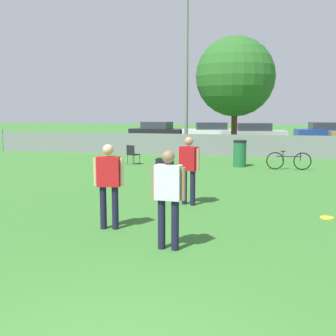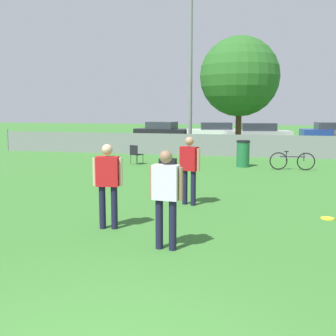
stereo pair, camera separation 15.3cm
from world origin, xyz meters
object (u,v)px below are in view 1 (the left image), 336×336
at_px(player_receiver_white, 168,192).
at_px(trash_bin, 240,153).
at_px(gear_bag_sideline, 165,162).
at_px(tree_near_pole, 235,77).
at_px(parked_car_silver, 253,134).
at_px(parked_car_blue, 326,132).
at_px(player_thrower_red, 189,165).
at_px(parked_car_dark, 157,131).
at_px(parked_car_white, 211,132).
at_px(light_pole, 187,48).
at_px(player_defender_red, 109,180).
at_px(folding_chair_sideline, 132,153).
at_px(bicycle_sideline, 289,161).
at_px(frisbee_disc, 327,218).

distance_m(player_receiver_white, trash_bin, 10.72).
bearing_deg(gear_bag_sideline, trash_bin, 9.01).
distance_m(tree_near_pole, parked_car_silver, 6.54).
bearing_deg(tree_near_pole, parked_car_blue, 56.46).
relative_size(player_thrower_red, parked_car_dark, 0.41).
distance_m(gear_bag_sideline, parked_car_white, 13.66).
bearing_deg(parked_car_white, tree_near_pole, -85.33).
height_order(light_pole, player_thrower_red, light_pole).
relative_size(player_defender_red, folding_chair_sideline, 2.04).
bearing_deg(bicycle_sideline, player_defender_red, -117.23).
xyz_separation_m(tree_near_pole, folding_chair_sideline, (-3.89, -6.36, -3.61)).
xyz_separation_m(player_thrower_red, player_receiver_white, (0.24, -3.39, 0.00)).
xyz_separation_m(bicycle_sideline, parked_car_dark, (-8.78, 13.72, 0.31)).
xyz_separation_m(light_pole, parked_car_blue, (8.62, 10.16, -4.88)).
xyz_separation_m(parked_car_white, parked_car_silver, (3.04, -1.58, 0.01)).
bearing_deg(parked_car_dark, tree_near_pole, -40.37).
bearing_deg(player_receiver_white, frisbee_disc, 48.33).
bearing_deg(gear_bag_sideline, parked_car_white, 88.73).
distance_m(frisbee_disc, gear_bag_sideline, 9.19).
relative_size(light_pole, bicycle_sideline, 5.53).
xyz_separation_m(frisbee_disc, parked_car_white, (-5.08, 21.10, 0.66)).
bearing_deg(gear_bag_sideline, parked_car_blue, 61.61).
xyz_separation_m(frisbee_disc, folding_chair_sideline, (-6.85, 7.64, 0.47)).
distance_m(player_defender_red, frisbee_disc, 4.83).
bearing_deg(player_receiver_white, light_pole, 104.45).
bearing_deg(parked_car_dark, light_pole, -56.87).
bearing_deg(player_thrower_red, parked_car_dark, 126.57).
bearing_deg(player_defender_red, bicycle_sideline, 58.27).
height_order(folding_chair_sideline, parked_car_white, parked_car_white).
bearing_deg(trash_bin, player_receiver_white, -93.42).
xyz_separation_m(player_defender_red, bicycle_sideline, (3.99, 9.28, -0.64)).
relative_size(player_defender_red, trash_bin, 1.56).
bearing_deg(frisbee_disc, tree_near_pole, 101.96).
height_order(light_pole, frisbee_disc, light_pole).
height_order(light_pole, parked_car_blue, light_pole).
bearing_deg(player_defender_red, light_pole, 85.80).
height_order(parked_car_white, parked_car_blue, parked_car_white).
distance_m(tree_near_pole, parked_car_dark, 10.10).
xyz_separation_m(light_pole, player_defender_red, (1.11, -14.85, -4.57)).
bearing_deg(bicycle_sideline, player_thrower_red, -116.33).
height_order(parked_car_dark, parked_car_blue, parked_car_dark).
bearing_deg(player_thrower_red, parked_car_blue, 94.71).
bearing_deg(trash_bin, player_thrower_red, -96.87).
height_order(player_thrower_red, parked_car_silver, player_thrower_red).
bearing_deg(trash_bin, bicycle_sideline, -13.39).
height_order(light_pole, gear_bag_sideline, light_pole).
height_order(tree_near_pole, bicycle_sideline, tree_near_pole).
xyz_separation_m(folding_chair_sideline, parked_car_silver, (4.82, 11.88, 0.21)).
bearing_deg(trash_bin, light_pole, 121.83).
height_order(frisbee_disc, parked_car_blue, parked_car_blue).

